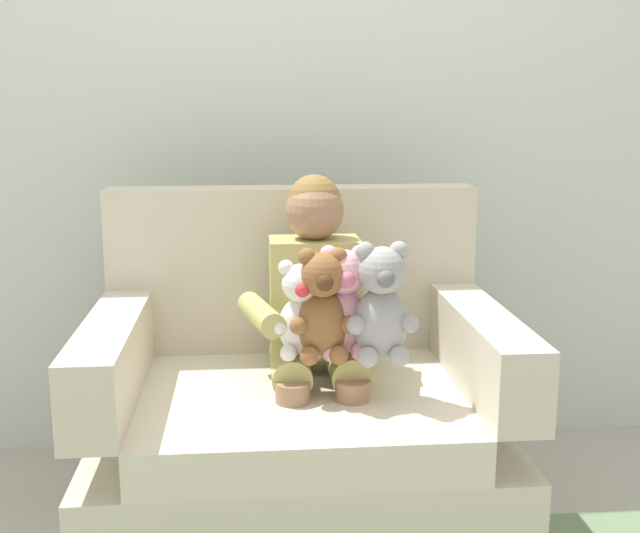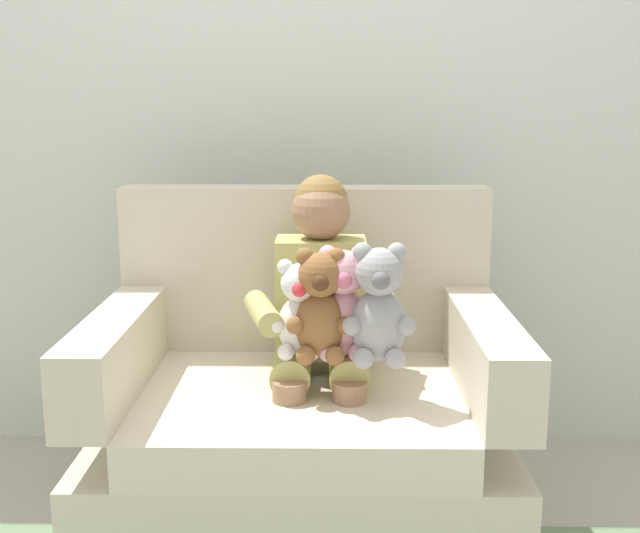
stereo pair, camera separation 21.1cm
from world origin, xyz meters
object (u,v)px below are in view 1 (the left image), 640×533
at_px(armchair, 299,427).
at_px(plush_brown, 323,308).
at_px(plush_pink, 344,305).
at_px(plush_grey, 381,306).
at_px(seated_child, 316,306).
at_px(plush_white, 300,312).

height_order(armchair, plush_brown, armchair).
xyz_separation_m(armchair, plush_brown, (0.05, -0.15, 0.40)).
height_order(plush_pink, plush_grey, plush_grey).
height_order(seated_child, plush_brown, seated_child).
xyz_separation_m(plush_pink, plush_brown, (-0.06, -0.03, -0.00)).
height_order(plush_pink, plush_brown, plush_pink).
distance_m(seated_child, plush_brown, 0.18).
distance_m(armchair, seated_child, 0.36).
bearing_deg(plush_brown, armchair, 131.83).
bearing_deg(plush_grey, plush_pink, 159.70).
xyz_separation_m(plush_brown, plush_white, (-0.06, 0.03, -0.02)).
bearing_deg(plush_brown, plush_white, 173.33).
bearing_deg(armchair, plush_white, -91.64).
relative_size(armchair, seated_child, 1.40).
bearing_deg(plush_white, plush_brown, -24.12).
bearing_deg(plush_brown, plush_grey, 12.43).
distance_m(seated_child, plush_pink, 0.16).
bearing_deg(plush_grey, armchair, 148.81).
bearing_deg(seated_child, armchair, -149.35).
xyz_separation_m(armchair, seated_child, (0.05, 0.02, 0.36)).
relative_size(plush_pink, plush_grey, 0.95).
distance_m(armchair, plush_white, 0.40).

